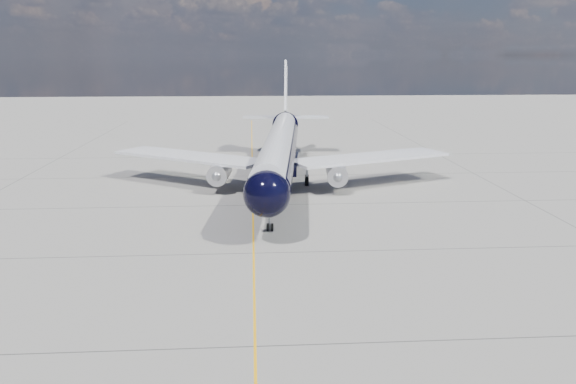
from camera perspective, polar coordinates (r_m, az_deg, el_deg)
name	(u,v)px	position (r m, az deg, el deg)	size (l,w,h in m)	color
ground	(253,194)	(64.93, -3.61, -0.20)	(320.00, 320.00, 0.00)	gray
taxiway_centerline	(253,205)	(60.09, -3.59, -1.34)	(0.16, 160.00, 0.01)	#ECA10C
main_airliner	(279,148)	(68.49, -0.88, 4.51)	(42.26, 51.66, 14.92)	black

